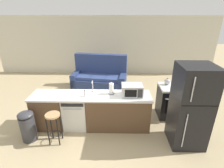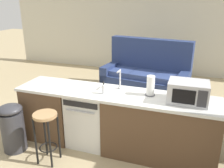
{
  "view_description": "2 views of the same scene",
  "coord_description": "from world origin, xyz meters",
  "px_view_note": "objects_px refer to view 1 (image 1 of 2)",
  "views": [
    {
      "loc": [
        0.75,
        -3.8,
        2.82
      ],
      "look_at": [
        0.67,
        0.3,
        1.07
      ],
      "focal_mm": 28.0,
      "sensor_mm": 36.0,
      "label": 1
    },
    {
      "loc": [
        1.14,
        -2.98,
        2.17
      ],
      "look_at": [
        -0.02,
        0.4,
        0.87
      ],
      "focal_mm": 38.0,
      "sensor_mm": 36.0,
      "label": 2
    }
  ],
  "objects_px": {
    "bar_stool": "(54,122)",
    "trash_bin": "(28,126)",
    "soap_bottle": "(85,94)",
    "stove_range": "(172,101)",
    "refrigerator": "(190,107)",
    "couch": "(100,78)",
    "microwave": "(132,90)",
    "kettle": "(167,82)",
    "dishwasher": "(76,112)",
    "paper_towel_roll": "(111,89)"
  },
  "relations": [
    {
      "from": "bar_stool",
      "to": "trash_bin",
      "type": "relative_size",
      "value": 1.0
    },
    {
      "from": "soap_bottle",
      "to": "bar_stool",
      "type": "bearing_deg",
      "value": -139.54
    },
    {
      "from": "stove_range",
      "to": "refrigerator",
      "type": "distance_m",
      "value": 1.19
    },
    {
      "from": "refrigerator",
      "to": "couch",
      "type": "relative_size",
      "value": 0.87
    },
    {
      "from": "refrigerator",
      "to": "soap_bottle",
      "type": "xyz_separation_m",
      "value": [
        -2.32,
        0.46,
        0.05
      ]
    },
    {
      "from": "microwave",
      "to": "couch",
      "type": "xyz_separation_m",
      "value": [
        -0.99,
        2.48,
        -0.65
      ]
    },
    {
      "from": "refrigerator",
      "to": "bar_stool",
      "type": "bearing_deg",
      "value": -178.59
    },
    {
      "from": "soap_bottle",
      "to": "kettle",
      "type": "distance_m",
      "value": 2.29
    },
    {
      "from": "stove_range",
      "to": "dishwasher",
      "type": "bearing_deg",
      "value": -168.09
    },
    {
      "from": "stove_range",
      "to": "microwave",
      "type": "distance_m",
      "value": 1.44
    },
    {
      "from": "paper_towel_roll",
      "to": "kettle",
      "type": "relative_size",
      "value": 1.38
    },
    {
      "from": "dishwasher",
      "to": "kettle",
      "type": "height_order",
      "value": "kettle"
    },
    {
      "from": "dishwasher",
      "to": "stove_range",
      "type": "xyz_separation_m",
      "value": [
        2.6,
        0.55,
        0.03
      ]
    },
    {
      "from": "paper_towel_roll",
      "to": "kettle",
      "type": "height_order",
      "value": "paper_towel_roll"
    },
    {
      "from": "bar_stool",
      "to": "couch",
      "type": "relative_size",
      "value": 0.35
    },
    {
      "from": "bar_stool",
      "to": "trash_bin",
      "type": "height_order",
      "value": "same"
    },
    {
      "from": "stove_range",
      "to": "trash_bin",
      "type": "height_order",
      "value": "stove_range"
    },
    {
      "from": "dishwasher",
      "to": "soap_bottle",
      "type": "height_order",
      "value": "soap_bottle"
    },
    {
      "from": "refrigerator",
      "to": "trash_bin",
      "type": "xyz_separation_m",
      "value": [
        -3.59,
        -0.0,
        -0.54
      ]
    },
    {
      "from": "stove_range",
      "to": "bar_stool",
      "type": "xyz_separation_m",
      "value": [
        -2.95,
        -1.17,
        0.08
      ]
    },
    {
      "from": "microwave",
      "to": "soap_bottle",
      "type": "height_order",
      "value": "microwave"
    },
    {
      "from": "soap_bottle",
      "to": "kettle",
      "type": "xyz_separation_m",
      "value": [
        2.16,
        0.76,
        0.01
      ]
    },
    {
      "from": "paper_towel_roll",
      "to": "bar_stool",
      "type": "xyz_separation_m",
      "value": [
        -1.26,
        -0.7,
        -0.5
      ]
    },
    {
      "from": "bar_stool",
      "to": "couch",
      "type": "distance_m",
      "value": 3.19
    },
    {
      "from": "refrigerator",
      "to": "kettle",
      "type": "height_order",
      "value": "refrigerator"
    },
    {
      "from": "refrigerator",
      "to": "microwave",
      "type": "relative_size",
      "value": 3.68
    },
    {
      "from": "paper_towel_roll",
      "to": "couch",
      "type": "height_order",
      "value": "couch"
    },
    {
      "from": "couch",
      "to": "soap_bottle",
      "type": "bearing_deg",
      "value": -92.97
    },
    {
      "from": "soap_bottle",
      "to": "couch",
      "type": "xyz_separation_m",
      "value": [
        0.13,
        2.56,
        -0.58
      ]
    },
    {
      "from": "bar_stool",
      "to": "kettle",
      "type": "bearing_deg",
      "value": 25.02
    },
    {
      "from": "trash_bin",
      "to": "dishwasher",
      "type": "bearing_deg",
      "value": 29.08
    },
    {
      "from": "soap_bottle",
      "to": "kettle",
      "type": "relative_size",
      "value": 0.86
    },
    {
      "from": "microwave",
      "to": "refrigerator",
      "type": "bearing_deg",
      "value": -24.59
    },
    {
      "from": "microwave",
      "to": "soap_bottle",
      "type": "relative_size",
      "value": 2.84
    },
    {
      "from": "bar_stool",
      "to": "stove_range",
      "type": "bearing_deg",
      "value": 21.62
    },
    {
      "from": "microwave",
      "to": "soap_bottle",
      "type": "distance_m",
      "value": 1.13
    },
    {
      "from": "microwave",
      "to": "soap_bottle",
      "type": "xyz_separation_m",
      "value": [
        -1.13,
        -0.08,
        -0.07
      ]
    },
    {
      "from": "microwave",
      "to": "couch",
      "type": "bearing_deg",
      "value": 111.86
    },
    {
      "from": "stove_range",
      "to": "trash_bin",
      "type": "xyz_separation_m",
      "value": [
        -3.59,
        -1.1,
        -0.07
      ]
    },
    {
      "from": "stove_range",
      "to": "couch",
      "type": "relative_size",
      "value": 0.43
    },
    {
      "from": "stove_range",
      "to": "bar_stool",
      "type": "relative_size",
      "value": 1.22
    },
    {
      "from": "stove_range",
      "to": "couch",
      "type": "height_order",
      "value": "couch"
    },
    {
      "from": "refrigerator",
      "to": "microwave",
      "type": "height_order",
      "value": "refrigerator"
    },
    {
      "from": "paper_towel_roll",
      "to": "refrigerator",
      "type": "bearing_deg",
      "value": -20.18
    },
    {
      "from": "paper_towel_roll",
      "to": "couch",
      "type": "bearing_deg",
      "value": 101.69
    },
    {
      "from": "soap_bottle",
      "to": "bar_stool",
      "type": "relative_size",
      "value": 0.24
    },
    {
      "from": "paper_towel_roll",
      "to": "microwave",
      "type": "bearing_deg",
      "value": -8.53
    },
    {
      "from": "refrigerator",
      "to": "bar_stool",
      "type": "distance_m",
      "value": 2.98
    },
    {
      "from": "soap_bottle",
      "to": "couch",
      "type": "bearing_deg",
      "value": 87.03
    },
    {
      "from": "stove_range",
      "to": "paper_towel_roll",
      "type": "bearing_deg",
      "value": -164.33
    }
  ]
}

